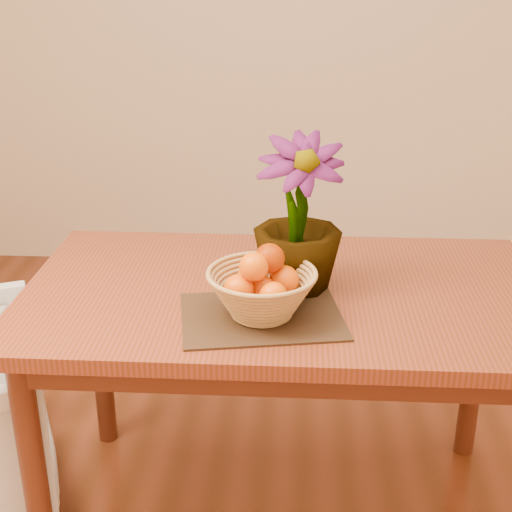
{
  "coord_description": "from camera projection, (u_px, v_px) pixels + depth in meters",
  "views": [
    {
      "loc": [
        0.02,
        -1.43,
        1.56
      ],
      "look_at": [
        -0.07,
        0.14,
        0.91
      ],
      "focal_mm": 50.0,
      "sensor_mm": 36.0,
      "label": 1
    }
  ],
  "objects": [
    {
      "name": "wall_back",
      "position": [
        295.0,
        8.0,
        3.48
      ],
      "size": [
        4.0,
        0.02,
        2.7
      ],
      "primitive_type": "cube",
      "color": "beige",
      "rests_on": "floor"
    },
    {
      "name": "table",
      "position": [
        284.0,
        317.0,
        1.94
      ],
      "size": [
        1.4,
        0.8,
        0.75
      ],
      "color": "maroon",
      "rests_on": "floor"
    },
    {
      "name": "placemat",
      "position": [
        262.0,
        316.0,
        1.75
      ],
      "size": [
        0.44,
        0.36,
        0.01
      ],
      "primitive_type": "cube",
      "rotation": [
        0.0,
        0.0,
        0.17
      ],
      "color": "#321E12",
      "rests_on": "table"
    },
    {
      "name": "wicker_basket",
      "position": [
        262.0,
        295.0,
        1.73
      ],
      "size": [
        0.27,
        0.27,
        0.11
      ],
      "color": "tan",
      "rests_on": "placemat"
    },
    {
      "name": "orange_pile",
      "position": [
        263.0,
        275.0,
        1.71
      ],
      "size": [
        0.18,
        0.17,
        0.13
      ],
      "rotation": [
        0.0,
        0.0,
        -0.1
      ],
      "color": "#E95303",
      "rests_on": "wicker_basket"
    },
    {
      "name": "potted_plant",
      "position": [
        298.0,
        216.0,
        1.83
      ],
      "size": [
        0.24,
        0.24,
        0.41
      ],
      "primitive_type": "imported",
      "rotation": [
        0.0,
        0.0,
        0.04
      ],
      "color": "#1E4915",
      "rests_on": "table"
    }
  ]
}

